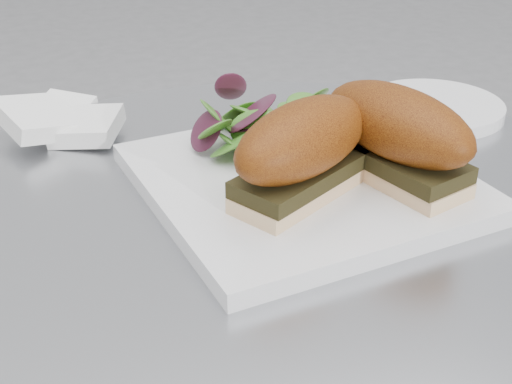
% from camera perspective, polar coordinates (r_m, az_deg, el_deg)
% --- Properties ---
extents(plate, '(0.30, 0.30, 0.02)m').
position_cam_1_polar(plate, '(0.63, 3.69, 0.86)').
color(plate, silver).
rests_on(plate, table).
extents(sandwich_left, '(0.16, 0.13, 0.08)m').
position_cam_1_polar(sandwich_left, '(0.57, 3.78, 3.49)').
color(sandwich_left, beige).
rests_on(sandwich_left, plate).
extents(sandwich_right, '(0.11, 0.17, 0.08)m').
position_cam_1_polar(sandwich_right, '(0.61, 11.19, 4.69)').
color(sandwich_right, beige).
rests_on(sandwich_right, plate).
extents(salad, '(0.12, 0.12, 0.05)m').
position_cam_1_polar(salad, '(0.68, 0.13, 6.11)').
color(salad, '#588E2E').
rests_on(salad, plate).
extents(napkin, '(0.12, 0.12, 0.02)m').
position_cam_1_polar(napkin, '(0.76, -14.95, 4.88)').
color(napkin, white).
rests_on(napkin, table).
extents(saucer, '(0.15, 0.15, 0.01)m').
position_cam_1_polar(saucer, '(0.82, 14.05, 6.58)').
color(saucer, silver).
rests_on(saucer, table).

